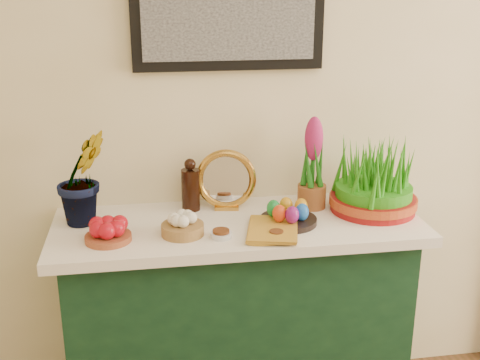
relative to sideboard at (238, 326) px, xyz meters
name	(u,v)px	position (x,y,z in m)	size (l,w,h in m)	color
sideboard	(238,326)	(0.00, 0.00, 0.00)	(1.30, 0.45, 0.85)	#163D21
tablecloth	(238,225)	(0.00, 0.00, 0.45)	(1.40, 0.55, 0.04)	white
hyacinth_green	(82,162)	(-0.57, 0.07, 0.70)	(0.24, 0.20, 0.47)	#1F6E18
apple_bowl	(108,232)	(-0.48, -0.11, 0.50)	(0.17, 0.17, 0.08)	brown
garlic_basket	(183,225)	(-0.22, -0.10, 0.50)	(0.19, 0.19, 0.09)	#A07340
vinegar_cruet	(191,187)	(-0.17, 0.14, 0.56)	(0.07, 0.07, 0.21)	black
mirror	(226,180)	(-0.03, 0.14, 0.58)	(0.25, 0.09, 0.24)	#BE8B35
book	(248,228)	(0.02, -0.12, 0.48)	(0.16, 0.24, 0.03)	#C08B28
spice_dish_left	(221,234)	(-0.08, -0.15, 0.48)	(0.08, 0.08, 0.03)	silver
spice_dish_right	(276,235)	(0.11, -0.18, 0.48)	(0.06, 0.06, 0.03)	silver
egg_plate	(289,215)	(0.18, -0.06, 0.50)	(0.26, 0.26, 0.09)	black
hyacinth_pink	(313,167)	(0.32, 0.10, 0.63)	(0.11, 0.11, 0.37)	#98562B
wheatgrass_sabzeh	(374,181)	(0.55, 0.02, 0.59)	(0.35, 0.35, 0.28)	maroon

